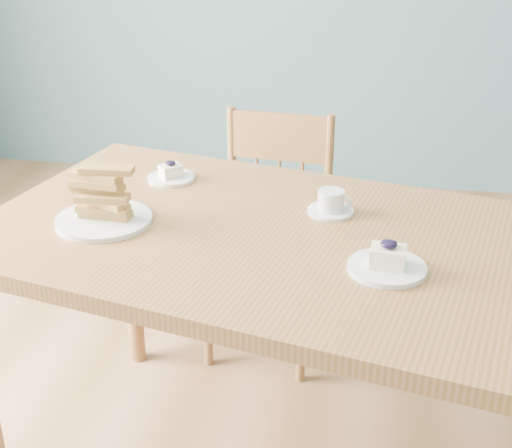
{
  "coord_description": "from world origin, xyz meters",
  "views": [
    {
      "loc": [
        -0.0,
        -1.53,
        1.61
      ],
      "look_at": [
        -0.31,
        0.11,
        0.82
      ],
      "focal_mm": 50.0,
      "sensor_mm": 36.0,
      "label": 1
    }
  ],
  "objects_px": {
    "cheesecake_plate_near": "(387,263)",
    "biscotti_plate": "(102,204)",
    "cheesecake_plate_far": "(171,175)",
    "coffee_cup": "(331,203)",
    "dining_chair": "(269,236)",
    "dining_table": "(281,263)"
  },
  "relations": [
    {
      "from": "dining_table",
      "to": "cheesecake_plate_far",
      "type": "relative_size",
      "value": 12.1
    },
    {
      "from": "dining_chair",
      "to": "cheesecake_plate_near",
      "type": "distance_m",
      "value": 1.03
    },
    {
      "from": "coffee_cup",
      "to": "dining_table",
      "type": "bearing_deg",
      "value": -120.0
    },
    {
      "from": "dining_table",
      "to": "biscotti_plate",
      "type": "height_order",
      "value": "biscotti_plate"
    },
    {
      "from": "dining_table",
      "to": "coffee_cup",
      "type": "xyz_separation_m",
      "value": [
        0.11,
        0.15,
        0.11
      ]
    },
    {
      "from": "dining_chair",
      "to": "cheesecake_plate_far",
      "type": "distance_m",
      "value": 0.61
    },
    {
      "from": "cheesecake_plate_far",
      "to": "dining_chair",
      "type": "bearing_deg",
      "value": 60.95
    },
    {
      "from": "coffee_cup",
      "to": "cheesecake_plate_far",
      "type": "bearing_deg",
      "value": 168.88
    },
    {
      "from": "cheesecake_plate_near",
      "to": "biscotti_plate",
      "type": "height_order",
      "value": "biscotti_plate"
    },
    {
      "from": "dining_table",
      "to": "coffee_cup",
      "type": "height_order",
      "value": "coffee_cup"
    },
    {
      "from": "dining_chair",
      "to": "biscotti_plate",
      "type": "relative_size",
      "value": 3.58
    },
    {
      "from": "cheesecake_plate_near",
      "to": "biscotti_plate",
      "type": "distance_m",
      "value": 0.74
    },
    {
      "from": "dining_chair",
      "to": "coffee_cup",
      "type": "height_order",
      "value": "dining_chair"
    },
    {
      "from": "dining_table",
      "to": "dining_chair",
      "type": "height_order",
      "value": "dining_chair"
    },
    {
      "from": "dining_chair",
      "to": "cheesecake_plate_near",
      "type": "xyz_separation_m",
      "value": [
        0.41,
        -0.86,
        0.39
      ]
    },
    {
      "from": "cheesecake_plate_far",
      "to": "biscotti_plate",
      "type": "bearing_deg",
      "value": -104.81
    },
    {
      "from": "cheesecake_plate_near",
      "to": "coffee_cup",
      "type": "xyz_separation_m",
      "value": [
        -0.15,
        0.3,
        0.01
      ]
    },
    {
      "from": "cheesecake_plate_far",
      "to": "coffee_cup",
      "type": "distance_m",
      "value": 0.51
    },
    {
      "from": "dining_chair",
      "to": "cheesecake_plate_far",
      "type": "height_order",
      "value": "dining_chair"
    },
    {
      "from": "cheesecake_plate_near",
      "to": "biscotti_plate",
      "type": "xyz_separation_m",
      "value": [
        -0.73,
        0.13,
        0.03
      ]
    },
    {
      "from": "cheesecake_plate_far",
      "to": "coffee_cup",
      "type": "bearing_deg",
      "value": -17.26
    },
    {
      "from": "cheesecake_plate_far",
      "to": "coffee_cup",
      "type": "relative_size",
      "value": 1.12
    }
  ]
}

